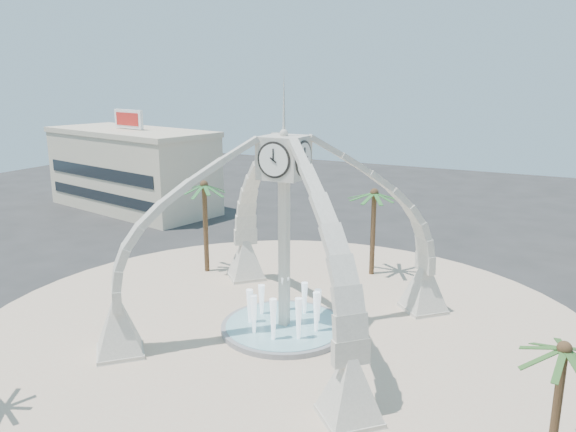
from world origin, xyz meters
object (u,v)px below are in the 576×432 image
at_px(palm_east, 564,350).
at_px(palm_north, 374,194).
at_px(clock_tower, 284,232).
at_px(palm_west, 204,186).
at_px(fountain, 284,326).

bearing_deg(palm_east, palm_north, 126.89).
bearing_deg(palm_north, palm_east, -53.11).
bearing_deg(palm_east, clock_tower, 158.04).
distance_m(clock_tower, palm_east, 16.90).
distance_m(clock_tower, palm_west, 12.86).
bearing_deg(palm_west, clock_tower, -32.91).
relative_size(clock_tower, palm_east, 3.00).
relative_size(fountain, palm_west, 0.99).
relative_size(palm_east, palm_north, 0.79).
distance_m(palm_east, palm_west, 29.63).
xyz_separation_m(palm_east, palm_north, (-14.08, 18.76, 1.47)).
height_order(fountain, palm_north, palm_north).
bearing_deg(palm_north, palm_west, -156.06).
relative_size(palm_west, palm_north, 1.07).
relative_size(clock_tower, palm_west, 2.22).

